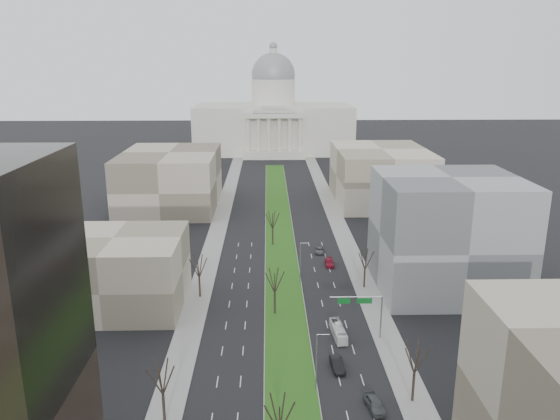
{
  "coord_description": "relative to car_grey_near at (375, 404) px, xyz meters",
  "views": [
    {
      "loc": [
        -3.2,
        -15.05,
        47.11
      ],
      "look_at": [
        -0.26,
        112.5,
        11.59
      ],
      "focal_mm": 35.0,
      "sensor_mm": 36.0,
      "label": 1
    }
  ],
  "objects": [
    {
      "name": "ground",
      "position": [
        -11.47,
        69.64,
        -0.86
      ],
      "size": [
        600.0,
        600.0,
        0.0
      ],
      "primitive_type": "plane",
      "color": "black",
      "rests_on": "ground"
    },
    {
      "name": "median",
      "position": [
        -11.47,
        68.63,
        -0.76
      ],
      "size": [
        8.0,
        222.03,
        0.2
      ],
      "color": "#999993",
      "rests_on": "ground"
    },
    {
      "name": "sidewalk_left",
      "position": [
        -28.97,
        44.64,
        -0.79
      ],
      "size": [
        5.0,
        330.0,
        0.15
      ],
      "primitive_type": "cube",
      "color": "gray",
      "rests_on": "ground"
    },
    {
      "name": "sidewalk_right",
      "position": [
        6.03,
        44.64,
        -0.79
      ],
      "size": [
        5.0,
        330.0,
        0.15
      ],
      "primitive_type": "cube",
      "color": "gray",
      "rests_on": "ground"
    },
    {
      "name": "capitol",
      "position": [
        -11.47,
        219.23,
        15.44
      ],
      "size": [
        80.0,
        46.0,
        55.0
      ],
      "color": "beige",
      "rests_on": "ground"
    },
    {
      "name": "building_beige_left",
      "position": [
        -44.47,
        34.64,
        6.14
      ],
      "size": [
        26.0,
        22.0,
        14.0
      ],
      "primitive_type": "cube",
      "color": "gray",
      "rests_on": "ground"
    },
    {
      "name": "building_grey_right",
      "position": [
        22.53,
        41.64,
        11.14
      ],
      "size": [
        28.0,
        26.0,
        24.0
      ],
      "primitive_type": "cube",
      "color": "slate",
      "rests_on": "ground"
    },
    {
      "name": "building_far_left",
      "position": [
        -46.47,
        109.64,
        8.14
      ],
      "size": [
        30.0,
        40.0,
        18.0
      ],
      "primitive_type": "cube",
      "color": "#7B6F5F",
      "rests_on": "ground"
    },
    {
      "name": "building_far_right",
      "position": [
        23.53,
        114.64,
        8.14
      ],
      "size": [
        30.0,
        40.0,
        18.0
      ],
      "primitive_type": "cube",
      "color": "gray",
      "rests_on": "ground"
    },
    {
      "name": "tree_left_mid",
      "position": [
        -28.67,
        -2.36,
        6.14
      ],
      "size": [
        5.4,
        5.4,
        9.72
      ],
      "color": "black",
      "rests_on": "ground"
    },
    {
      "name": "tree_left_far",
      "position": [
        -28.67,
        37.64,
        5.98
      ],
      "size": [
        5.28,
        5.28,
        9.5
      ],
      "color": "black",
      "rests_on": "ground"
    },
    {
      "name": "tree_right_mid",
      "position": [
        5.73,
        1.64,
        6.29
      ],
      "size": [
        5.52,
        5.52,
        9.94
      ],
      "color": "black",
      "rests_on": "ground"
    },
    {
      "name": "tree_right_far",
      "position": [
        5.73,
        41.64,
        5.67
      ],
      "size": [
        5.04,
        5.04,
        9.07
      ],
      "color": "black",
      "rests_on": "ground"
    },
    {
      "name": "tree_median_a",
      "position": [
        -13.47,
        -10.36,
        6.14
      ],
      "size": [
        5.4,
        5.4,
        9.72
      ],
      "color": "black",
      "rests_on": "ground"
    },
    {
      "name": "tree_median_b",
      "position": [
        -13.47,
        29.64,
        6.14
      ],
      "size": [
        5.4,
        5.4,
        9.72
      ],
      "color": "black",
      "rests_on": "ground"
    },
    {
      "name": "tree_median_c",
      "position": [
        -13.47,
        69.64,
        6.14
      ],
      "size": [
        5.4,
        5.4,
        9.72
      ],
      "color": "black",
      "rests_on": "ground"
    },
    {
      "name": "streetlamp_median_b",
      "position": [
        -7.71,
        4.64,
        3.95
      ],
      "size": [
        1.9,
        0.2,
        9.16
      ],
      "color": "gray",
      "rests_on": "ground"
    },
    {
      "name": "streetlamp_median_c",
      "position": [
        -7.71,
        44.64,
        3.95
      ],
      "size": [
        1.9,
        0.2,
        9.16
      ],
      "color": "gray",
      "rests_on": "ground"
    },
    {
      "name": "mast_arm_signs",
      "position": [
        2.02,
        19.67,
        5.25
      ],
      "size": [
        9.12,
        0.24,
        8.09
      ],
      "color": "gray",
      "rests_on": "ground"
    },
    {
      "name": "car_grey_near",
      "position": [
        0.0,
        0.0,
        0.0
      ],
      "size": [
        2.84,
        5.33,
        1.72
      ],
      "primitive_type": "imported",
      "rotation": [
        0.0,
        0.0,
        0.17
      ],
      "color": "#44474A",
      "rests_on": "ground"
    },
    {
      "name": "car_black",
      "position": [
        -3.93,
        10.28,
        -0.03
      ],
      "size": [
        2.13,
        5.19,
        1.67
      ],
      "primitive_type": "imported",
      "rotation": [
        0.0,
        0.0,
        0.07
      ],
      "color": "black",
      "rests_on": "ground"
    },
    {
      "name": "car_red",
      "position": [
        -0.22,
        54.73,
        -0.14
      ],
      "size": [
        2.15,
        5.04,
        1.45
      ],
      "primitive_type": "imported",
      "rotation": [
        0.0,
        0.0,
        -0.02
      ],
      "color": "maroon",
      "rests_on": "ground"
    },
    {
      "name": "car_grey_far",
      "position": [
        -1.76,
        63.47,
        -0.23
      ],
      "size": [
        2.65,
        4.8,
        1.27
      ],
      "primitive_type": "imported",
      "rotation": [
        0.0,
        0.0,
        -0.12
      ],
      "color": "#4E5155",
      "rests_on": "ground"
    },
    {
      "name": "box_van",
      "position": [
        -2.48,
        20.56,
        0.22
      ],
      "size": [
        2.43,
        7.87,
        2.16
      ],
      "primitive_type": "imported",
      "rotation": [
        0.0,
        0.0,
        0.08
      ],
      "color": "white",
      "rests_on": "ground"
    }
  ]
}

